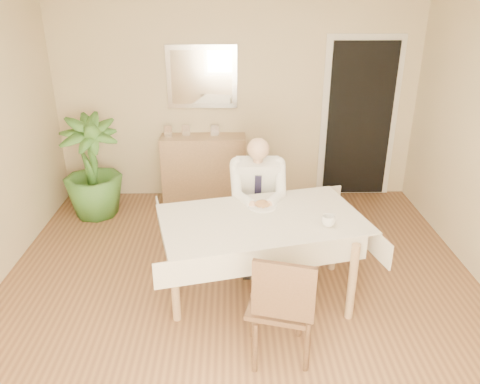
{
  "coord_description": "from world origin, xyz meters",
  "views": [
    {
      "loc": [
        -0.07,
        -3.29,
        2.55
      ],
      "look_at": [
        0.0,
        0.35,
        0.95
      ],
      "focal_mm": 35.0,
      "sensor_mm": 36.0,
      "label": 1
    }
  ],
  "objects_px": {
    "potted_palm": "(92,167)",
    "dining_table": "(262,227)",
    "chair_near": "(281,303)",
    "chair_far": "(256,199)",
    "coffee_mug": "(328,221)",
    "sideboard": "(204,168)",
    "seated_man": "(258,196)"
  },
  "relations": [
    {
      "from": "seated_man",
      "to": "chair_far",
      "type": "bearing_deg",
      "value": 90.0
    },
    {
      "from": "potted_palm",
      "to": "coffee_mug",
      "type": "bearing_deg",
      "value": -36.29
    },
    {
      "from": "dining_table",
      "to": "chair_near",
      "type": "relative_size",
      "value": 2.14
    },
    {
      "from": "dining_table",
      "to": "sideboard",
      "type": "distance_m",
      "value": 2.18
    },
    {
      "from": "potted_palm",
      "to": "chair_near",
      "type": "bearing_deg",
      "value": -51.43
    },
    {
      "from": "chair_near",
      "to": "sideboard",
      "type": "bearing_deg",
      "value": 119.05
    },
    {
      "from": "chair_near",
      "to": "potted_palm",
      "type": "height_order",
      "value": "potted_palm"
    },
    {
      "from": "coffee_mug",
      "to": "potted_palm",
      "type": "bearing_deg",
      "value": 143.71
    },
    {
      "from": "chair_near",
      "to": "potted_palm",
      "type": "relative_size",
      "value": 0.75
    },
    {
      "from": "sideboard",
      "to": "seated_man",
      "type": "bearing_deg",
      "value": -68.29
    },
    {
      "from": "chair_near",
      "to": "seated_man",
      "type": "bearing_deg",
      "value": 109.07
    },
    {
      "from": "seated_man",
      "to": "potted_palm",
      "type": "xyz_separation_m",
      "value": [
        -1.9,
        1.04,
        -0.08
      ]
    },
    {
      "from": "sideboard",
      "to": "chair_near",
      "type": "bearing_deg",
      "value": -77.33
    },
    {
      "from": "dining_table",
      "to": "seated_man",
      "type": "distance_m",
      "value": 0.59
    },
    {
      "from": "coffee_mug",
      "to": "potted_palm",
      "type": "distance_m",
      "value": 3.03
    },
    {
      "from": "chair_far",
      "to": "sideboard",
      "type": "height_order",
      "value": "chair_far"
    },
    {
      "from": "chair_far",
      "to": "chair_near",
      "type": "distance_m",
      "value": 1.74
    },
    {
      "from": "chair_far",
      "to": "seated_man",
      "type": "xyz_separation_m",
      "value": [
        -0.0,
        -0.29,
        0.16
      ]
    },
    {
      "from": "chair_far",
      "to": "chair_near",
      "type": "bearing_deg",
      "value": -86.06
    },
    {
      "from": "coffee_mug",
      "to": "sideboard",
      "type": "height_order",
      "value": "sideboard"
    },
    {
      "from": "dining_table",
      "to": "coffee_mug",
      "type": "relative_size",
      "value": 16.9
    },
    {
      "from": "chair_far",
      "to": "potted_palm",
      "type": "bearing_deg",
      "value": 159.58
    },
    {
      "from": "dining_table",
      "to": "sideboard",
      "type": "xyz_separation_m",
      "value": [
        -0.61,
        2.07,
        -0.24
      ]
    },
    {
      "from": "chair_far",
      "to": "sideboard",
      "type": "bearing_deg",
      "value": 118.28
    },
    {
      "from": "coffee_mug",
      "to": "potted_palm",
      "type": "relative_size",
      "value": 0.09
    },
    {
      "from": "dining_table",
      "to": "coffee_mug",
      "type": "xyz_separation_m",
      "value": [
        0.53,
        -0.15,
        0.13
      ]
    },
    {
      "from": "chair_far",
      "to": "sideboard",
      "type": "distance_m",
      "value": 1.34
    },
    {
      "from": "chair_near",
      "to": "seated_man",
      "type": "height_order",
      "value": "seated_man"
    },
    {
      "from": "chair_far",
      "to": "coffee_mug",
      "type": "height_order",
      "value": "chair_far"
    },
    {
      "from": "dining_table",
      "to": "chair_far",
      "type": "distance_m",
      "value": 0.9
    },
    {
      "from": "potted_palm",
      "to": "dining_table",
      "type": "bearing_deg",
      "value": -40.71
    },
    {
      "from": "chair_near",
      "to": "sideboard",
      "type": "height_order",
      "value": "chair_near"
    }
  ]
}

